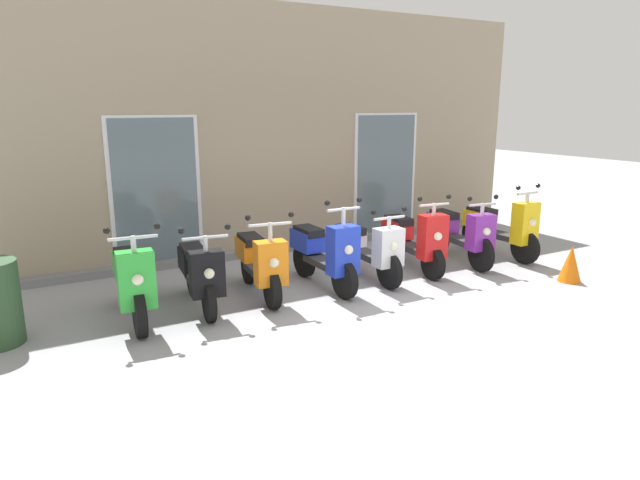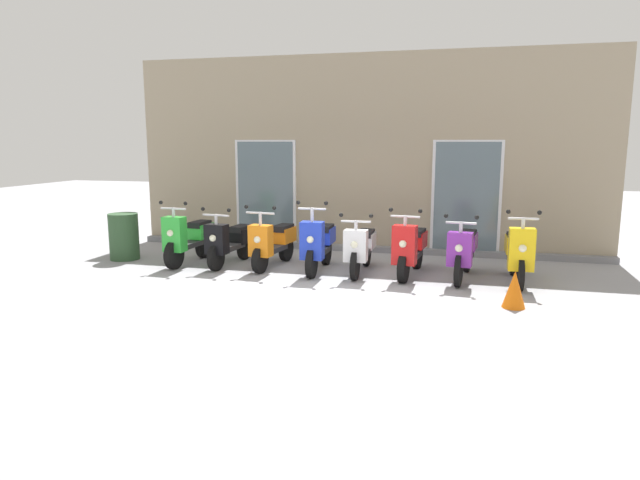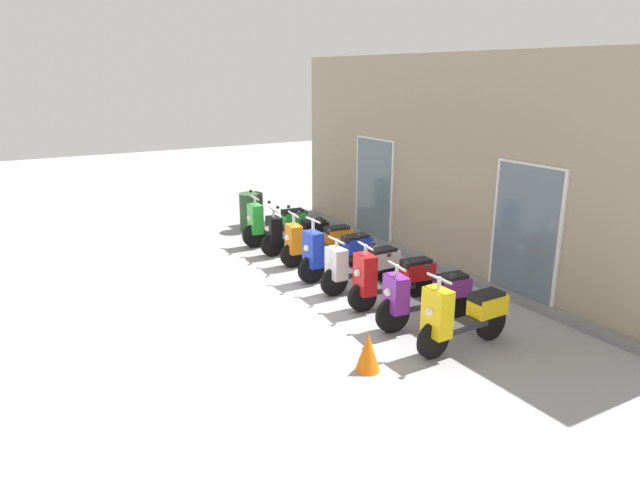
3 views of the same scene
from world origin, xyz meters
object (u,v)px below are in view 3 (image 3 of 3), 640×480
(scooter_purple, at_px, (426,295))
(trash_bin, at_px, (251,212))
(scooter_orange, at_px, (317,241))
(scooter_yellow, at_px, (462,314))
(scooter_red, at_px, (391,278))
(traffic_cone, at_px, (368,352))
(scooter_blue, at_px, (335,252))
(scooter_white, at_px, (362,265))
(scooter_green, at_px, (275,223))
(scooter_black, at_px, (296,232))

(scooter_purple, xyz_separation_m, trash_bin, (-6.40, 0.03, -0.04))
(scooter_orange, distance_m, scooter_yellow, 4.22)
(scooter_red, bearing_deg, scooter_orange, 178.57)
(trash_bin, bearing_deg, traffic_cone, -12.27)
(scooter_blue, xyz_separation_m, trash_bin, (-3.93, 0.07, -0.05))
(scooter_white, bearing_deg, scooter_red, -0.24)
(scooter_green, xyz_separation_m, scooter_purple, (5.00, 0.02, 0.00))
(scooter_blue, height_order, scooter_yellow, scooter_blue)
(scooter_orange, height_order, scooter_red, scooter_red)
(scooter_green, distance_m, traffic_cone, 5.89)
(scooter_red, distance_m, trash_bin, 5.52)
(scooter_orange, relative_size, scooter_red, 0.98)
(traffic_cone, distance_m, trash_bin, 7.26)
(scooter_black, bearing_deg, scooter_yellow, -1.42)
(scooter_blue, distance_m, scooter_yellow, 3.32)
(scooter_orange, distance_m, scooter_red, 2.49)
(scooter_black, relative_size, scooter_red, 0.97)
(scooter_green, height_order, scooter_red, scooter_green)
(trash_bin, bearing_deg, scooter_red, 0.10)
(scooter_purple, bearing_deg, scooter_red, 177.71)
(scooter_white, height_order, traffic_cone, scooter_white)
(scooter_purple, height_order, trash_bin, scooter_purple)
(scooter_green, relative_size, scooter_orange, 1.01)
(scooter_orange, xyz_separation_m, scooter_blue, (0.89, -0.14, 0.04))
(scooter_blue, distance_m, scooter_red, 1.60)
(trash_bin, bearing_deg, scooter_orange, 1.36)
(scooter_orange, height_order, scooter_purple, scooter_orange)
(scooter_green, xyz_separation_m, scooter_orange, (1.63, 0.12, -0.03))
(scooter_blue, height_order, scooter_red, scooter_blue)
(scooter_black, xyz_separation_m, scooter_orange, (0.82, 0.04, 0.00))
(scooter_red, distance_m, scooter_purple, 0.88)
(scooter_orange, height_order, trash_bin, scooter_orange)
(scooter_white, bearing_deg, scooter_orange, 177.95)
(traffic_cone, bearing_deg, scooter_purple, 114.50)
(scooter_purple, relative_size, traffic_cone, 3.19)
(scooter_red, distance_m, scooter_yellow, 1.73)
(scooter_green, height_order, traffic_cone, scooter_green)
(scooter_red, bearing_deg, trash_bin, -179.90)
(scooter_green, height_order, scooter_yellow, scooter_yellow)
(scooter_green, xyz_separation_m, trash_bin, (-1.40, 0.05, -0.04))
(trash_bin, bearing_deg, scooter_white, 0.16)
(scooter_yellow, relative_size, traffic_cone, 3.08)
(scooter_green, relative_size, scooter_purple, 0.95)
(traffic_cone, bearing_deg, scooter_green, 165.26)
(scooter_yellow, bearing_deg, scooter_blue, 179.47)
(scooter_yellow, xyz_separation_m, traffic_cone, (-0.15, -1.45, -0.25))
(scooter_red, height_order, scooter_yellow, scooter_yellow)
(scooter_purple, distance_m, scooter_yellow, 0.85)
(scooter_orange, relative_size, scooter_yellow, 0.98)
(scooter_orange, distance_m, scooter_purple, 3.37)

